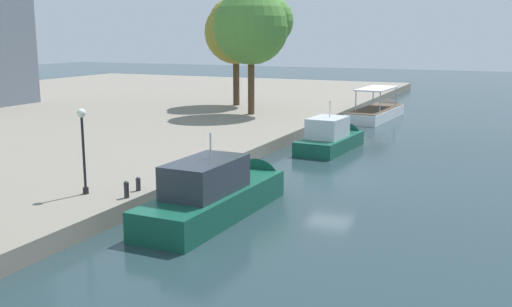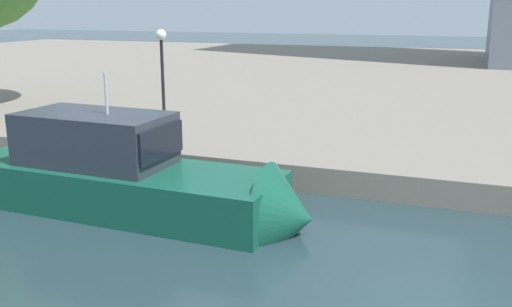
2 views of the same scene
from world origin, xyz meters
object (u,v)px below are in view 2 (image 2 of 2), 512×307
mooring_bollard_0 (175,139)px  lamp_post (162,70)px  motor_yacht_1 (135,182)px  mooring_bollard_1 (139,136)px

mooring_bollard_0 → lamp_post: bearing=127.7°
motor_yacht_1 → mooring_bollard_0: bearing=103.7°
mooring_bollard_1 → lamp_post: size_ratio=0.20×
motor_yacht_1 → lamp_post: (-2.27, 5.74, 2.44)m
mooring_bollard_0 → lamp_post: (-1.45, 1.88, 2.09)m
motor_yacht_1 → lamp_post: size_ratio=2.65×
mooring_bollard_0 → mooring_bollard_1: mooring_bollard_1 is taller
motor_yacht_1 → lamp_post: lamp_post is taller
motor_yacht_1 → mooring_bollard_1: size_ratio=13.46×
mooring_bollard_0 → lamp_post: 3.17m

